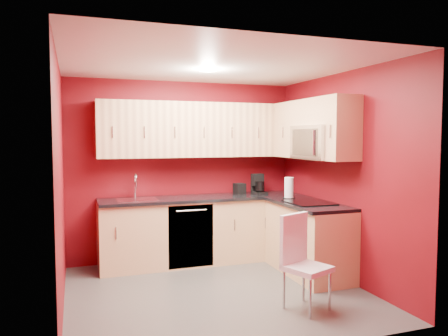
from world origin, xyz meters
TOP-DOWN VIEW (x-y plane):
  - floor at (0.00, 0.00)m, footprint 3.20×3.20m
  - ceiling at (0.00, 0.00)m, footprint 3.20×3.20m
  - wall_back at (0.00, 1.50)m, footprint 3.20×0.00m
  - wall_front at (0.00, -1.50)m, footprint 3.20×0.00m
  - wall_left at (-1.60, 0.00)m, footprint 0.00×3.00m
  - wall_right at (1.60, 0.00)m, footprint 0.00×3.00m
  - base_cabinets_back at (0.20, 1.20)m, footprint 2.80×0.60m
  - base_cabinets_right at (1.30, 0.25)m, footprint 0.60×1.30m
  - countertop_back at (0.20, 1.19)m, footprint 2.80×0.63m
  - countertop_right at (1.29, 0.23)m, footprint 0.63×1.27m
  - upper_cabinets_back at (0.20, 1.32)m, footprint 2.80×0.35m
  - upper_cabinets_right at (1.42, 0.44)m, footprint 0.35×1.55m
  - microwave at (1.39, 0.20)m, footprint 0.42×0.76m
  - cooktop at (1.28, 0.20)m, footprint 0.50×0.55m
  - sink at (-0.70, 1.20)m, footprint 0.52×0.42m
  - dishwasher_front at (-0.05, 0.91)m, footprint 0.60×0.02m
  - downlight at (0.00, 0.30)m, footprint 0.20×0.20m
  - coffee_maker at (1.05, 1.21)m, footprint 0.20×0.25m
  - napkin_holder at (0.77, 1.28)m, footprint 0.17×0.17m
  - paper_towel at (1.23, 0.65)m, footprint 0.21×0.21m
  - dining_chair at (0.70, -0.77)m, footprint 0.50×0.51m

SIDE VIEW (x-z plane):
  - floor at x=0.00m, z-range 0.00..0.00m
  - base_cabinets_back at x=0.20m, z-range 0.00..0.87m
  - base_cabinets_right at x=1.30m, z-range 0.00..0.87m
  - dishwasher_front at x=-0.05m, z-range 0.03..0.84m
  - dining_chair at x=0.70m, z-range 0.00..0.95m
  - countertop_back at x=0.20m, z-range 0.87..0.91m
  - countertop_right at x=1.29m, z-range 0.87..0.91m
  - cooktop at x=1.28m, z-range 0.91..0.92m
  - sink at x=-0.70m, z-range 0.77..1.12m
  - napkin_holder at x=0.77m, z-range 0.91..1.06m
  - paper_towel at x=1.23m, z-range 0.91..1.19m
  - coffee_maker at x=1.05m, z-range 0.91..1.20m
  - wall_back at x=0.00m, z-range -0.35..2.85m
  - wall_front at x=0.00m, z-range -0.35..2.85m
  - wall_left at x=-1.60m, z-range -0.25..2.75m
  - wall_right at x=1.60m, z-range -0.25..2.75m
  - microwave at x=1.39m, z-range 1.45..1.87m
  - upper_cabinets_back at x=0.20m, z-range 1.45..2.20m
  - upper_cabinets_right at x=1.42m, z-range 1.51..2.26m
  - downlight at x=0.00m, z-range 2.48..2.49m
  - ceiling at x=0.00m, z-range 2.50..2.50m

